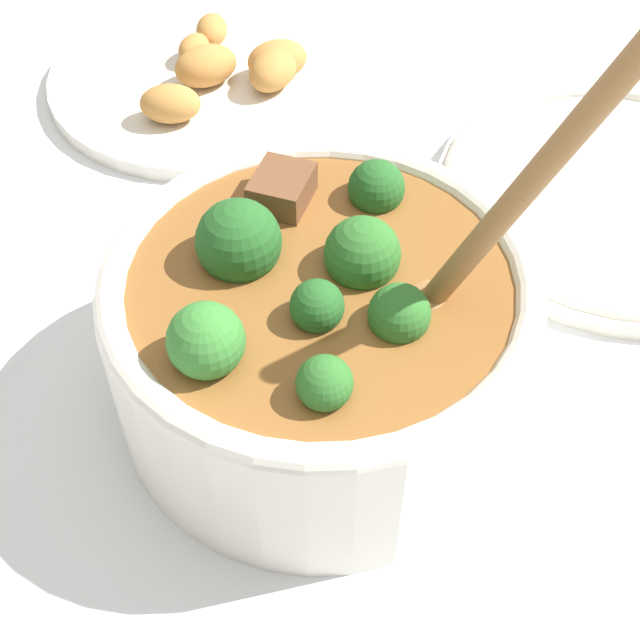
# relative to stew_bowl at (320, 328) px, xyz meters

# --- Properties ---
(ground_plane) EXTENTS (4.00, 4.00, 0.00)m
(ground_plane) POSITION_rel_stew_bowl_xyz_m (-0.00, -0.00, -0.06)
(ground_plane) COLOR silver
(stew_bowl) EXTENTS (0.22, 0.24, 0.26)m
(stew_bowl) POSITION_rel_stew_bowl_xyz_m (0.00, 0.00, 0.00)
(stew_bowl) COLOR white
(stew_bowl) RESTS_ON ground_plane
(empty_plate) EXTENTS (0.25, 0.25, 0.02)m
(empty_plate) POSITION_rel_stew_bowl_xyz_m (0.18, -0.20, -0.05)
(empty_plate) COLOR silver
(empty_plate) RESTS_ON ground_plane
(food_plate) EXTENTS (0.25, 0.25, 0.04)m
(food_plate) POSITION_rel_stew_bowl_xyz_m (0.30, 0.10, -0.05)
(food_plate) COLOR silver
(food_plate) RESTS_ON ground_plane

